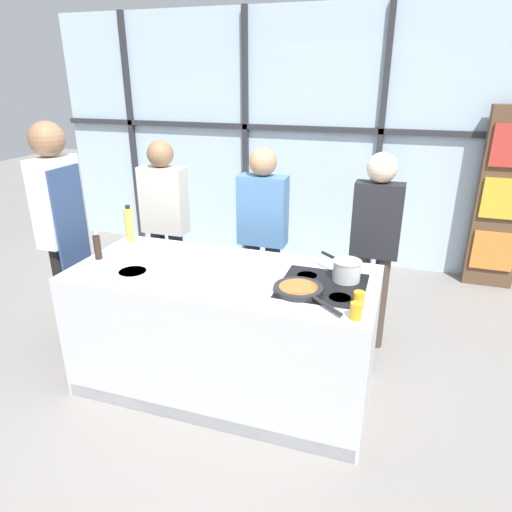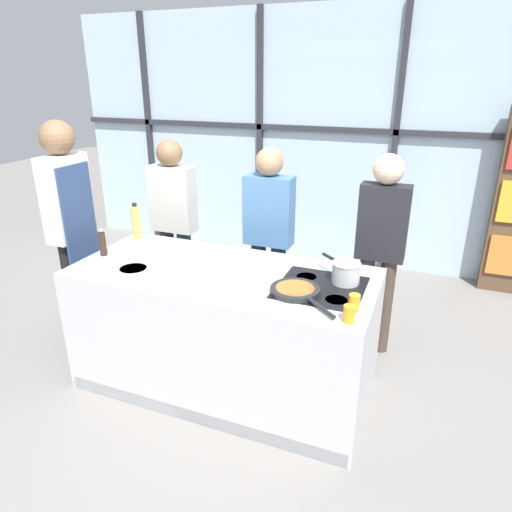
# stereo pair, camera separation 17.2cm
# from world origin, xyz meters

# --- Properties ---
(ground_plane) EXTENTS (18.00, 18.00, 0.00)m
(ground_plane) POSITION_xyz_m (0.00, 0.00, 0.00)
(ground_plane) COLOR gray
(back_window_wall) EXTENTS (6.40, 0.10, 2.80)m
(back_window_wall) POSITION_xyz_m (0.00, 2.68, 1.40)
(back_window_wall) COLOR silver
(back_window_wall) RESTS_ON ground_plane
(demo_island) EXTENTS (2.01, 0.91, 0.90)m
(demo_island) POSITION_xyz_m (0.00, -0.00, 0.45)
(demo_island) COLOR silver
(demo_island) RESTS_ON ground_plane
(chef) EXTENTS (0.25, 0.38, 1.81)m
(chef) POSITION_xyz_m (-1.36, 0.13, 1.07)
(chef) COLOR black
(chef) RESTS_ON ground_plane
(spectator_far_left) EXTENTS (0.40, 0.22, 1.60)m
(spectator_far_left) POSITION_xyz_m (-0.90, 0.88, 0.92)
(spectator_far_left) COLOR #232838
(spectator_far_left) RESTS_ON ground_plane
(spectator_center_left) EXTENTS (0.40, 0.22, 1.58)m
(spectator_center_left) POSITION_xyz_m (0.00, 0.88, 0.91)
(spectator_center_left) COLOR #232838
(spectator_center_left) RESTS_ON ground_plane
(spectator_center_right) EXTENTS (0.36, 0.22, 1.59)m
(spectator_center_right) POSITION_xyz_m (0.90, 0.88, 0.93)
(spectator_center_right) COLOR #47382D
(spectator_center_right) RESTS_ON ground_plane
(frying_pan) EXTENTS (0.45, 0.41, 0.03)m
(frying_pan) POSITION_xyz_m (0.55, -0.13, 0.91)
(frying_pan) COLOR #232326
(frying_pan) RESTS_ON demo_island
(saucepan) EXTENTS (0.28, 0.25, 0.13)m
(saucepan) POSITION_xyz_m (0.79, 0.13, 0.97)
(saucepan) COLOR silver
(saucepan) RESTS_ON demo_island
(white_plate) EXTENTS (0.28, 0.28, 0.01)m
(white_plate) POSITION_xyz_m (-0.44, 0.16, 0.90)
(white_plate) COLOR white
(white_plate) RESTS_ON demo_island
(mixing_bowl) EXTENTS (0.21, 0.21, 0.06)m
(mixing_bowl) POSITION_xyz_m (-0.49, -0.29, 0.93)
(mixing_bowl) COLOR silver
(mixing_bowl) RESTS_ON demo_island
(oil_bottle) EXTENTS (0.07, 0.07, 0.29)m
(oil_bottle) POSITION_xyz_m (-0.90, 0.33, 1.03)
(oil_bottle) COLOR #E0CC4C
(oil_bottle) RESTS_ON demo_island
(pepper_grinder) EXTENTS (0.05, 0.05, 0.20)m
(pepper_grinder) POSITION_xyz_m (-0.91, -0.06, 0.99)
(pepper_grinder) COLOR #332319
(pepper_grinder) RESTS_ON demo_island
(juice_glass_near) EXTENTS (0.06, 0.06, 0.09)m
(juice_glass_near) POSITION_xyz_m (0.90, -0.35, 0.94)
(juice_glass_near) COLOR orange
(juice_glass_near) RESTS_ON demo_island
(juice_glass_far) EXTENTS (0.06, 0.06, 0.09)m
(juice_glass_far) POSITION_xyz_m (0.90, -0.21, 0.94)
(juice_glass_far) COLOR orange
(juice_glass_far) RESTS_ON demo_island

